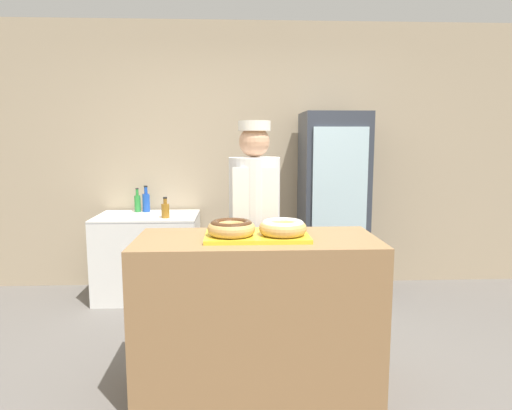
{
  "coord_description": "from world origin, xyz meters",
  "views": [
    {
      "loc": [
        -0.13,
        -2.63,
        1.52
      ],
      "look_at": [
        0.0,
        0.1,
        1.13
      ],
      "focal_mm": 32.0,
      "sensor_mm": 36.0,
      "label": 1
    }
  ],
  "objects_px": {
    "bottle_blue": "(146,202)",
    "serving_tray": "(257,236)",
    "donut_light_glaze": "(283,227)",
    "brownie_back_right": "(274,227)",
    "bottle_green": "(138,203)",
    "bottle_amber": "(165,210)",
    "baker_person": "(254,230)",
    "brownie_back_left": "(237,227)",
    "donut_chocolate_glaze": "(231,227)",
    "beverage_fridge": "(332,205)",
    "chest_freezer": "(149,255)"
  },
  "relations": [
    {
      "from": "brownie_back_right",
      "to": "bottle_amber",
      "type": "xyz_separation_m",
      "value": [
        -0.88,
        1.43,
        -0.11
      ]
    },
    {
      "from": "brownie_back_right",
      "to": "donut_light_glaze",
      "type": "bearing_deg",
      "value": -78.67
    },
    {
      "from": "bottle_green",
      "to": "beverage_fridge",
      "type": "bearing_deg",
      "value": -6.25
    },
    {
      "from": "baker_person",
      "to": "brownie_back_left",
      "type": "bearing_deg",
      "value": -105.07
    },
    {
      "from": "brownie_back_right",
      "to": "chest_freezer",
      "type": "relative_size",
      "value": 0.09
    },
    {
      "from": "donut_chocolate_glaze",
      "to": "bottle_amber",
      "type": "xyz_separation_m",
      "value": [
        -0.62,
        1.61,
        -0.14
      ]
    },
    {
      "from": "serving_tray",
      "to": "donut_light_glaze",
      "type": "height_order",
      "value": "donut_light_glaze"
    },
    {
      "from": "baker_person",
      "to": "bottle_green",
      "type": "height_order",
      "value": "baker_person"
    },
    {
      "from": "donut_light_glaze",
      "to": "bottle_blue",
      "type": "height_order",
      "value": "bottle_blue"
    },
    {
      "from": "donut_chocolate_glaze",
      "to": "chest_freezer",
      "type": "relative_size",
      "value": 0.29
    },
    {
      "from": "brownie_back_left",
      "to": "chest_freezer",
      "type": "height_order",
      "value": "brownie_back_left"
    },
    {
      "from": "beverage_fridge",
      "to": "chest_freezer",
      "type": "distance_m",
      "value": 1.86
    },
    {
      "from": "bottle_amber",
      "to": "brownie_back_right",
      "type": "bearing_deg",
      "value": -58.36
    },
    {
      "from": "serving_tray",
      "to": "brownie_back_left",
      "type": "relative_size",
      "value": 6.85
    },
    {
      "from": "donut_chocolate_glaze",
      "to": "bottle_blue",
      "type": "distance_m",
      "value": 2.17
    },
    {
      "from": "baker_person",
      "to": "bottle_amber",
      "type": "height_order",
      "value": "baker_person"
    },
    {
      "from": "brownie_back_left",
      "to": "baker_person",
      "type": "distance_m",
      "value": 0.5
    },
    {
      "from": "beverage_fridge",
      "to": "brownie_back_left",
      "type": "bearing_deg",
      "value": -120.41
    },
    {
      "from": "beverage_fridge",
      "to": "chest_freezer",
      "type": "bearing_deg",
      "value": 179.79
    },
    {
      "from": "donut_chocolate_glaze",
      "to": "brownie_back_right",
      "type": "distance_m",
      "value": 0.32
    },
    {
      "from": "baker_person",
      "to": "bottle_amber",
      "type": "distance_m",
      "value": 1.24
    },
    {
      "from": "donut_chocolate_glaze",
      "to": "serving_tray",
      "type": "bearing_deg",
      "value": 16.57
    },
    {
      "from": "baker_person",
      "to": "donut_chocolate_glaze",
      "type": "bearing_deg",
      "value": -104.05
    },
    {
      "from": "baker_person",
      "to": "serving_tray",
      "type": "bearing_deg",
      "value": -91.16
    },
    {
      "from": "donut_light_glaze",
      "to": "beverage_fridge",
      "type": "distance_m",
      "value": 1.9
    },
    {
      "from": "serving_tray",
      "to": "bottle_green",
      "type": "distance_m",
      "value": 2.23
    },
    {
      "from": "brownie_back_left",
      "to": "baker_person",
      "type": "height_order",
      "value": "baker_person"
    },
    {
      "from": "brownie_back_left",
      "to": "serving_tray",
      "type": "bearing_deg",
      "value": -49.62
    },
    {
      "from": "brownie_back_right",
      "to": "bottle_green",
      "type": "bearing_deg",
      "value": 123.96
    },
    {
      "from": "donut_light_glaze",
      "to": "brownie_back_right",
      "type": "xyz_separation_m",
      "value": [
        -0.04,
        0.18,
        -0.03
      ]
    },
    {
      "from": "donut_chocolate_glaze",
      "to": "bottle_amber",
      "type": "distance_m",
      "value": 1.73
    },
    {
      "from": "donut_light_glaze",
      "to": "chest_freezer",
      "type": "height_order",
      "value": "donut_light_glaze"
    },
    {
      "from": "bottle_blue",
      "to": "brownie_back_left",
      "type": "bearing_deg",
      "value": -63.48
    },
    {
      "from": "donut_chocolate_glaze",
      "to": "bottle_green",
      "type": "height_order",
      "value": "donut_chocolate_glaze"
    },
    {
      "from": "bottle_amber",
      "to": "bottle_green",
      "type": "bearing_deg",
      "value": 131.84
    },
    {
      "from": "donut_light_glaze",
      "to": "serving_tray",
      "type": "bearing_deg",
      "value": 163.43
    },
    {
      "from": "brownie_back_left",
      "to": "chest_freezer",
      "type": "relative_size",
      "value": 0.09
    },
    {
      "from": "baker_person",
      "to": "bottle_green",
      "type": "distance_m",
      "value": 1.74
    },
    {
      "from": "bottle_amber",
      "to": "bottle_blue",
      "type": "height_order",
      "value": "bottle_blue"
    },
    {
      "from": "brownie_back_right",
      "to": "baker_person",
      "type": "bearing_deg",
      "value": 102.25
    },
    {
      "from": "donut_light_glaze",
      "to": "brownie_back_right",
      "type": "relative_size",
      "value": 3.15
    },
    {
      "from": "donut_light_glaze",
      "to": "baker_person",
      "type": "height_order",
      "value": "baker_person"
    },
    {
      "from": "donut_chocolate_glaze",
      "to": "beverage_fridge",
      "type": "distance_m",
      "value": 2.02
    },
    {
      "from": "donut_light_glaze",
      "to": "beverage_fridge",
      "type": "relative_size",
      "value": 0.16
    },
    {
      "from": "serving_tray",
      "to": "brownie_back_right",
      "type": "xyz_separation_m",
      "value": [
        0.11,
        0.13,
        0.03
      ]
    },
    {
      "from": "brownie_back_left",
      "to": "bottle_blue",
      "type": "bearing_deg",
      "value": 116.52
    },
    {
      "from": "chest_freezer",
      "to": "bottle_amber",
      "type": "relative_size",
      "value": 4.94
    },
    {
      "from": "bottle_blue",
      "to": "serving_tray",
      "type": "bearing_deg",
      "value": -62.39
    },
    {
      "from": "brownie_back_left",
      "to": "brownie_back_right",
      "type": "relative_size",
      "value": 1.0
    },
    {
      "from": "serving_tray",
      "to": "bottle_green",
      "type": "height_order",
      "value": "bottle_green"
    }
  ]
}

